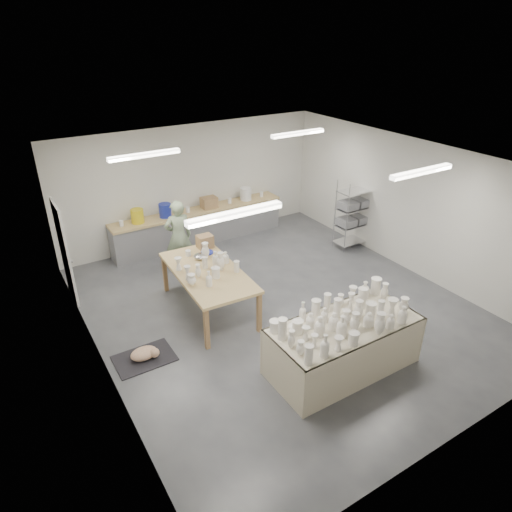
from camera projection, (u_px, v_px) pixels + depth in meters
room at (274, 213)px, 8.37m from camera, size 8.00×8.02×3.00m
back_counter at (199, 225)px, 11.86m from camera, size 4.60×0.60×1.24m
wire_shelf at (354, 213)px, 11.44m from camera, size 0.88×0.48×1.80m
drying_table at (343, 343)px, 7.47m from camera, size 2.49×1.18×1.25m
work_table at (207, 269)px, 8.92m from camera, size 1.31×2.44×1.27m
rug at (144, 358)px, 7.87m from camera, size 1.00×0.70×0.02m
cat at (145, 353)px, 7.82m from camera, size 0.52×0.40×0.20m
potter at (179, 236)px, 10.33m from camera, size 0.68×0.50×1.71m
red_stool at (176, 255)px, 10.81m from camera, size 0.39×0.39×0.30m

